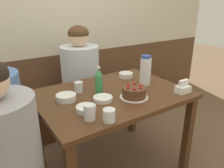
# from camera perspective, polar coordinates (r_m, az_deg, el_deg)

# --- Properties ---
(ground_plane) EXTENTS (12.00, 12.00, 0.00)m
(ground_plane) POSITION_cam_1_polar(r_m,az_deg,el_deg) (2.12, -0.04, -20.70)
(ground_plane) COLOR brown
(back_wall) EXTENTS (4.80, 0.04, 2.50)m
(back_wall) POSITION_cam_1_polar(r_m,az_deg,el_deg) (2.53, -13.95, 16.75)
(back_wall) COLOR brown
(back_wall) RESTS_ON ground_plane
(bench_seat) EXTENTS (2.55, 0.38, 0.45)m
(bench_seat) POSITION_cam_1_polar(r_m,az_deg,el_deg) (2.60, -10.29, -6.48)
(bench_seat) COLOR #472314
(bench_seat) RESTS_ON ground_plane
(dining_table) EXTENTS (1.15, 0.83, 0.73)m
(dining_table) POSITION_cam_1_polar(r_m,az_deg,el_deg) (1.77, -0.05, -5.28)
(dining_table) COLOR #4C2D19
(dining_table) RESTS_ON ground_plane
(birthday_cake) EXTENTS (0.21, 0.21, 0.10)m
(birthday_cake) POSITION_cam_1_polar(r_m,az_deg,el_deg) (1.63, 5.80, -2.21)
(birthday_cake) COLOR white
(birthday_cake) RESTS_ON dining_table
(water_pitcher) EXTENTS (0.09, 0.09, 0.26)m
(water_pitcher) POSITION_cam_1_polar(r_m,az_deg,el_deg) (1.88, 8.73, 3.49)
(water_pitcher) COLOR white
(water_pitcher) RESTS_ON dining_table
(soju_bottle) EXTENTS (0.06, 0.06, 0.21)m
(soju_bottle) POSITION_cam_1_polar(r_m,az_deg,el_deg) (1.69, -3.47, 0.90)
(soju_bottle) COLOR #388E4C
(soju_bottle) RESTS_ON dining_table
(napkin_holder) EXTENTS (0.11, 0.08, 0.11)m
(napkin_holder) POSITION_cam_1_polar(r_m,az_deg,el_deg) (1.80, 18.06, -1.00)
(napkin_holder) COLOR white
(napkin_holder) RESTS_ON dining_table
(bowl_soup_white) EXTENTS (0.14, 0.14, 0.03)m
(bowl_soup_white) POSITION_cam_1_polar(r_m,az_deg,el_deg) (1.58, -2.40, -3.85)
(bowl_soup_white) COLOR white
(bowl_soup_white) RESTS_ON dining_table
(bowl_rice_small) EXTENTS (0.14, 0.14, 0.04)m
(bowl_rice_small) POSITION_cam_1_polar(r_m,az_deg,el_deg) (1.62, -11.90, -3.45)
(bowl_rice_small) COLOR white
(bowl_rice_small) RESTS_ON dining_table
(bowl_side_dish) EXTENTS (0.13, 0.13, 0.04)m
(bowl_side_dish) POSITION_cam_1_polar(r_m,az_deg,el_deg) (2.07, 3.65, 2.37)
(bowl_side_dish) COLOR white
(bowl_side_dish) RESTS_ON dining_table
(bowl_sauce_shallow) EXTENTS (0.13, 0.13, 0.04)m
(bowl_sauce_shallow) POSITION_cam_1_polar(r_m,az_deg,el_deg) (1.44, -6.81, -6.44)
(bowl_sauce_shallow) COLOR white
(bowl_sauce_shallow) RESTS_ON dining_table
(glass_water_tall) EXTENTS (0.07, 0.07, 0.09)m
(glass_water_tall) POSITION_cam_1_polar(r_m,az_deg,el_deg) (1.74, -8.70, -0.80)
(glass_water_tall) COLOR silver
(glass_water_tall) RESTS_ON dining_table
(glass_tumbler_short) EXTENTS (0.08, 0.08, 0.08)m
(glass_tumbler_short) POSITION_cam_1_polar(r_m,az_deg,el_deg) (1.31, -0.78, -8.19)
(glass_tumbler_short) COLOR silver
(glass_tumbler_short) RESTS_ON dining_table
(glass_shot_small) EXTENTS (0.07, 0.07, 0.10)m
(glass_shot_small) POSITION_cam_1_polar(r_m,az_deg,el_deg) (1.33, -5.88, -7.35)
(glass_shot_small) COLOR silver
(glass_shot_small) RESTS_ON dining_table
(person_pale_blue_shirt) EXTENTS (0.39, 0.39, 1.17)m
(person_pale_blue_shirt) POSITION_cam_1_polar(r_m,az_deg,el_deg) (1.35, -26.02, -19.11)
(person_pale_blue_shirt) COLOR #33333D
(person_pale_blue_shirt) RESTS_ON ground_plane
(person_grey_tee) EXTENTS (0.39, 0.39, 1.19)m
(person_grey_tee) POSITION_cam_1_polar(r_m,az_deg,el_deg) (2.35, -8.11, 0.51)
(person_grey_tee) COLOR #33333D
(person_grey_tee) RESTS_ON ground_plane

